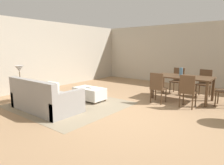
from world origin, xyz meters
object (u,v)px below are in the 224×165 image
at_px(dining_chair_far_left, 178,79).
at_px(dining_chair_far_right, 204,82).
at_px(dining_chair_near_left, 157,86).
at_px(vase_centerpiece, 181,72).
at_px(table_lamp, 19,69).
at_px(couch, 45,99).
at_px(book_on_ottoman, 91,87).
at_px(dining_chair_near_right, 188,90).
at_px(dining_table, 183,79).
at_px(ottoman_table, 89,93).
at_px(side_table, 21,87).

height_order(dining_chair_far_left, dining_chair_far_right, same).
distance_m(dining_chair_near_left, vase_centerpiece, 1.04).
xyz_separation_m(table_lamp, dining_chair_far_left, (3.32, 4.18, -0.49)).
xyz_separation_m(couch, book_on_ottoman, (0.29, 1.45, 0.14)).
relative_size(dining_chair_near_left, dining_chair_near_right, 1.00).
distance_m(dining_table, dining_chair_far_left, 0.99).
distance_m(ottoman_table, dining_chair_far_left, 3.31).
bearing_deg(table_lamp, dining_table, 41.30).
bearing_deg(table_lamp, vase_centerpiece, 42.14).
distance_m(side_table, dining_table, 5.03).
xyz_separation_m(dining_chair_near_right, book_on_ottoman, (-2.63, -1.07, -0.09)).
bearing_deg(side_table, couch, -0.72).
bearing_deg(table_lamp, dining_chair_near_right, 30.81).
xyz_separation_m(couch, table_lamp, (-1.28, 0.02, 0.72)).
xyz_separation_m(dining_chair_far_left, dining_chair_far_right, (0.91, -0.01, 0.00)).
bearing_deg(table_lamp, book_on_ottoman, 42.50).
relative_size(couch, side_table, 3.27).
xyz_separation_m(side_table, dining_table, (3.78, 3.32, 0.21)).
distance_m(side_table, dining_chair_far_right, 5.94).
distance_m(side_table, table_lamp, 0.54).
height_order(table_lamp, dining_chair_near_right, table_lamp).
bearing_deg(dining_chair_far_left, side_table, -128.44).
xyz_separation_m(dining_chair_near_right, vase_centerpiece, (-0.50, 0.85, 0.37)).
xyz_separation_m(table_lamp, dining_table, (3.78, 3.32, -0.33)).
xyz_separation_m(dining_chair_near_left, book_on_ottoman, (-1.77, -1.01, -0.09)).
bearing_deg(table_lamp, ottoman_table, 42.80).
distance_m(dining_chair_near_right, dining_chair_far_right, 1.67).
bearing_deg(couch, book_on_ottoman, 78.58).
height_order(dining_chair_near_left, dining_chair_far_left, same).
bearing_deg(dining_chair_far_left, table_lamp, -128.44).
bearing_deg(dining_chair_far_right, dining_chair_near_right, -91.14).
bearing_deg(dining_chair_near_right, dining_chair_far_right, 88.86).
bearing_deg(dining_chair_near_right, dining_chair_far_left, 117.58).
relative_size(table_lamp, book_on_ottoman, 2.02).
bearing_deg(vase_centerpiece, couch, -125.80).
xyz_separation_m(ottoman_table, side_table, (-1.53, -1.41, 0.23)).
relative_size(dining_chair_far_left, dining_chair_far_right, 1.00).
bearing_deg(ottoman_table, side_table, -137.20).
bearing_deg(side_table, ottoman_table, 42.80).
bearing_deg(side_table, dining_chair_near_right, 30.81).
bearing_deg(dining_table, dining_chair_near_left, -116.54).
bearing_deg(dining_chair_near_left, table_lamp, -143.81).
height_order(dining_chair_near_left, book_on_ottoman, dining_chair_near_left).
bearing_deg(vase_centerpiece, table_lamp, -137.86).
bearing_deg(vase_centerpiece, ottoman_table, -138.34).
bearing_deg(dining_chair_near_right, table_lamp, -149.19).
xyz_separation_m(vase_centerpiece, book_on_ottoman, (-2.13, -1.91, -0.46)).
relative_size(side_table, dining_table, 0.34).
bearing_deg(ottoman_table, dining_chair_near_left, 29.60).
relative_size(ottoman_table, table_lamp, 1.87).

